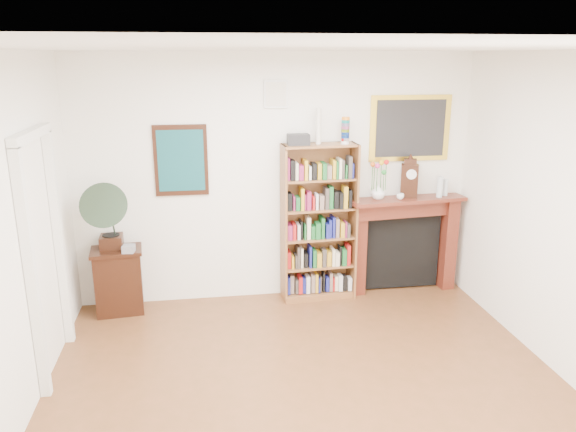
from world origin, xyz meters
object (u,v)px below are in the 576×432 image
object	(u,v)px
side_cabinet	(119,281)
gramophone	(107,213)
fireplace	(403,235)
bottle_right	(446,187)
teacup	(400,196)
bottle_left	(440,187)
flower_vase	(378,192)
bookshelf	(319,214)
cd_stack	(129,249)
mantel_clock	(409,179)

from	to	relation	value
side_cabinet	gramophone	bearing A→B (deg)	-121.68
fireplace	bottle_right	distance (m)	0.75
gramophone	teacup	world-z (taller)	gramophone
side_cabinet	bottle_left	size ratio (longest dim) A/B	3.06
flower_vase	bottle_left	size ratio (longest dim) A/B	0.69
bookshelf	bottle_right	size ratio (longest dim) A/B	10.45
gramophone	bottle_left	world-z (taller)	gramophone
cd_stack	bottle_right	size ratio (longest dim) A/B	0.60
fireplace	teacup	bearing A→B (deg)	-138.97
teacup	bottle_left	world-z (taller)	bottle_left
mantel_clock	flower_vase	distance (m)	0.40
teacup	bottle_right	size ratio (longest dim) A/B	0.43
bookshelf	gramophone	distance (m)	2.31
bookshelf	side_cabinet	xyz separation A→B (m)	(-2.25, -0.05, -0.65)
bottle_right	teacup	bearing A→B (deg)	-171.88
cd_stack	bottle_left	size ratio (longest dim) A/B	0.50
bookshelf	cd_stack	distance (m)	2.12
fireplace	flower_vase	distance (m)	0.67
flower_vase	teacup	distance (m)	0.26
cd_stack	flower_vase	size ratio (longest dim) A/B	0.72
fireplace	bottle_right	bearing A→B (deg)	-8.60
fireplace	gramophone	world-z (taller)	gramophone
bottle_left	teacup	bearing A→B (deg)	-176.45
side_cabinet	bottle_right	world-z (taller)	bottle_right
mantel_clock	flower_vase	bearing A→B (deg)	-156.27
cd_stack	bottle_right	world-z (taller)	bottle_right
cd_stack	flower_vase	bearing A→B (deg)	3.68
teacup	bottle_right	xyz separation A→B (m)	(0.58, 0.08, 0.07)
side_cabinet	flower_vase	bearing A→B (deg)	-4.84
cd_stack	flower_vase	world-z (taller)	flower_vase
bookshelf	mantel_clock	size ratio (longest dim) A/B	4.63
bookshelf	bottle_right	bearing A→B (deg)	-1.91
side_cabinet	teacup	xyz separation A→B (m)	(3.19, 0.00, 0.83)
bottle_left	bottle_right	world-z (taller)	bottle_left
side_cabinet	mantel_clock	size ratio (longest dim) A/B	1.63
mantel_clock	flower_vase	xyz separation A→B (m)	(-0.37, -0.03, -0.13)
fireplace	cd_stack	distance (m)	3.16
fireplace	cd_stack	xyz separation A→B (m)	(-3.15, -0.24, 0.09)
gramophone	cd_stack	distance (m)	0.45
flower_vase	gramophone	bearing A→B (deg)	-177.17
teacup	bottle_right	distance (m)	0.59
cd_stack	mantel_clock	bearing A→B (deg)	3.70
bottle_left	bookshelf	bearing A→B (deg)	179.57
side_cabinet	bottle_right	bearing A→B (deg)	-4.55
gramophone	flower_vase	xyz separation A→B (m)	(2.99, 0.15, 0.07)
mantel_clock	bottle_right	distance (m)	0.47
mantel_clock	bottle_left	xyz separation A→B (m)	(0.36, -0.04, -0.10)
cd_stack	bottle_left	bearing A→B (deg)	2.61
bookshelf	flower_vase	bearing A→B (deg)	-2.82
fireplace	side_cabinet	bearing A→B (deg)	176.52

